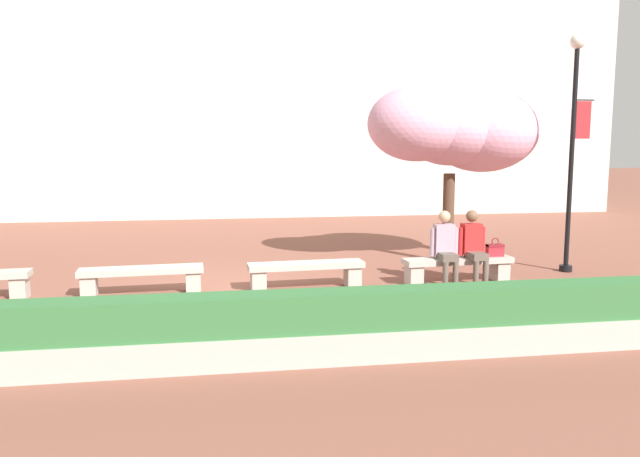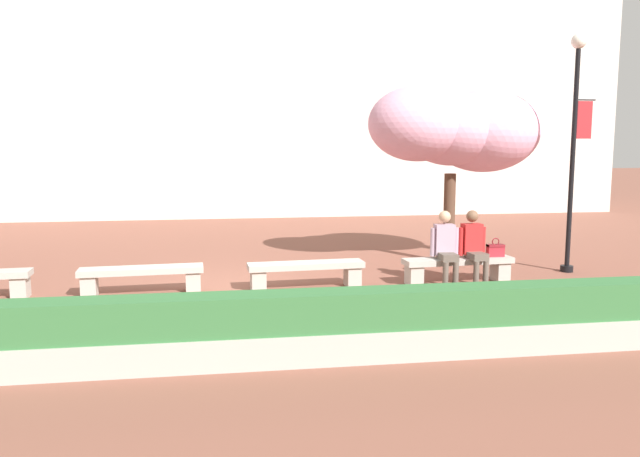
{
  "view_description": "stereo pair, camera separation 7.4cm",
  "coord_description": "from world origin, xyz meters",
  "px_view_note": "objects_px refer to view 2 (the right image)",
  "views": [
    {
      "loc": [
        -0.1,
        -10.34,
        2.44
      ],
      "look_at": [
        1.63,
        0.2,
        1.0
      ],
      "focal_mm": 35.0,
      "sensor_mm": 36.0,
      "label": 1
    },
    {
      "loc": [
        -0.02,
        -10.35,
        2.44
      ],
      "look_at": [
        1.63,
        0.2,
        1.0
      ],
      "focal_mm": 35.0,
      "sensor_mm": 36.0,
      "label": 2
    }
  ],
  "objects_px": {
    "stone_bench_center": "(306,270)",
    "stone_bench_near_east": "(458,266)",
    "person_seated_right": "(474,244)",
    "lamp_post_with_banner": "(574,132)",
    "handbag": "(495,249)",
    "person_seated_left": "(446,245)",
    "stone_bench_near_west": "(142,276)",
    "cherry_tree_main": "(458,129)"
  },
  "relations": [
    {
      "from": "stone_bench_near_east",
      "to": "handbag",
      "type": "xyz_separation_m",
      "value": [
        0.71,
        0.03,
        0.27
      ]
    },
    {
      "from": "person_seated_right",
      "to": "stone_bench_near_east",
      "type": "bearing_deg",
      "value": 168.39
    },
    {
      "from": "stone_bench_near_west",
      "to": "person_seated_left",
      "type": "height_order",
      "value": "person_seated_left"
    },
    {
      "from": "stone_bench_near_west",
      "to": "stone_bench_near_east",
      "type": "xyz_separation_m",
      "value": [
        5.44,
        0.0,
        0.0
      ]
    },
    {
      "from": "stone_bench_near_west",
      "to": "lamp_post_with_banner",
      "type": "xyz_separation_m",
      "value": [
        7.91,
        0.61,
        2.36
      ]
    },
    {
      "from": "person_seated_left",
      "to": "cherry_tree_main",
      "type": "xyz_separation_m",
      "value": [
        0.92,
        1.96,
        2.06
      ]
    },
    {
      "from": "stone_bench_near_west",
      "to": "person_seated_left",
      "type": "relative_size",
      "value": 1.56
    },
    {
      "from": "stone_bench_center",
      "to": "person_seated_right",
      "type": "height_order",
      "value": "person_seated_right"
    },
    {
      "from": "person_seated_left",
      "to": "person_seated_right",
      "type": "bearing_deg",
      "value": 0.01
    },
    {
      "from": "stone_bench_center",
      "to": "person_seated_right",
      "type": "xyz_separation_m",
      "value": [
        2.98,
        -0.05,
        0.39
      ]
    },
    {
      "from": "stone_bench_near_east",
      "to": "lamp_post_with_banner",
      "type": "xyz_separation_m",
      "value": [
        2.46,
        0.61,
        2.36
      ]
    },
    {
      "from": "stone_bench_near_east",
      "to": "cherry_tree_main",
      "type": "height_order",
      "value": "cherry_tree_main"
    },
    {
      "from": "person_seated_right",
      "to": "handbag",
      "type": "height_order",
      "value": "person_seated_right"
    },
    {
      "from": "stone_bench_near_west",
      "to": "person_seated_left",
      "type": "bearing_deg",
      "value": -0.59
    },
    {
      "from": "stone_bench_near_west",
      "to": "stone_bench_center",
      "type": "xyz_separation_m",
      "value": [
        2.72,
        0.0,
        0.0
      ]
    },
    {
      "from": "stone_bench_center",
      "to": "handbag",
      "type": "distance_m",
      "value": 3.44
    },
    {
      "from": "person_seated_right",
      "to": "handbag",
      "type": "bearing_deg",
      "value": 10.28
    },
    {
      "from": "stone_bench_near_east",
      "to": "handbag",
      "type": "relative_size",
      "value": 5.92
    },
    {
      "from": "stone_bench_near_west",
      "to": "stone_bench_center",
      "type": "relative_size",
      "value": 1.0
    },
    {
      "from": "stone_bench_center",
      "to": "person_seated_left",
      "type": "height_order",
      "value": "person_seated_left"
    },
    {
      "from": "stone_bench_near_west",
      "to": "stone_bench_center",
      "type": "bearing_deg",
      "value": 0.0
    },
    {
      "from": "stone_bench_center",
      "to": "lamp_post_with_banner",
      "type": "xyz_separation_m",
      "value": [
        5.18,
        0.61,
        2.36
      ]
    },
    {
      "from": "stone_bench_center",
      "to": "person_seated_left",
      "type": "distance_m",
      "value": 2.49
    },
    {
      "from": "person_seated_right",
      "to": "lamp_post_with_banner",
      "type": "height_order",
      "value": "lamp_post_with_banner"
    },
    {
      "from": "stone_bench_center",
      "to": "person_seated_left",
      "type": "bearing_deg",
      "value": -1.24
    },
    {
      "from": "lamp_post_with_banner",
      "to": "cherry_tree_main",
      "type": "bearing_deg",
      "value": 144.18
    },
    {
      "from": "lamp_post_with_banner",
      "to": "handbag",
      "type": "bearing_deg",
      "value": -161.71
    },
    {
      "from": "stone_bench_near_west",
      "to": "person_seated_right",
      "type": "xyz_separation_m",
      "value": [
        5.7,
        -0.05,
        0.39
      ]
    },
    {
      "from": "cherry_tree_main",
      "to": "lamp_post_with_banner",
      "type": "height_order",
      "value": "lamp_post_with_banner"
    },
    {
      "from": "stone_bench_center",
      "to": "handbag",
      "type": "relative_size",
      "value": 5.92
    },
    {
      "from": "person_seated_left",
      "to": "handbag",
      "type": "distance_m",
      "value": 0.97
    },
    {
      "from": "stone_bench_near_west",
      "to": "stone_bench_center",
      "type": "height_order",
      "value": "same"
    },
    {
      "from": "person_seated_left",
      "to": "lamp_post_with_banner",
      "type": "relative_size",
      "value": 0.29
    },
    {
      "from": "stone_bench_center",
      "to": "stone_bench_near_east",
      "type": "relative_size",
      "value": 1.0
    },
    {
      "from": "person_seated_right",
      "to": "lamp_post_with_banner",
      "type": "distance_m",
      "value": 3.03
    },
    {
      "from": "person_seated_right",
      "to": "lamp_post_with_banner",
      "type": "xyz_separation_m",
      "value": [
        2.2,
        0.66,
        1.97
      ]
    },
    {
      "from": "handbag",
      "to": "cherry_tree_main",
      "type": "bearing_deg",
      "value": 91.28
    },
    {
      "from": "stone_bench_center",
      "to": "stone_bench_near_east",
      "type": "bearing_deg",
      "value": 0.0
    },
    {
      "from": "stone_bench_near_east",
      "to": "person_seated_right",
      "type": "bearing_deg",
      "value": -11.61
    },
    {
      "from": "stone_bench_near_east",
      "to": "stone_bench_near_west",
      "type": "bearing_deg",
      "value": 180.0
    },
    {
      "from": "stone_bench_near_east",
      "to": "person_seated_right",
      "type": "distance_m",
      "value": 0.47
    },
    {
      "from": "stone_bench_center",
      "to": "cherry_tree_main",
      "type": "bearing_deg",
      "value": 29.42
    }
  ]
}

